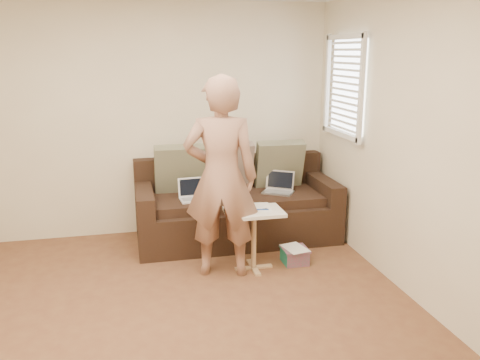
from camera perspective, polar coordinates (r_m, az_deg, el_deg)
The scene contains 17 objects.
floor at distance 3.99m, azimuth -6.94°, elevation -16.65°, with size 4.50×4.50×0.00m, color brown.
wall_back at distance 5.71m, azimuth -9.87°, elevation 6.69°, with size 4.00×4.00×0.00m, color beige.
wall_front at distance 1.41m, azimuth 2.08°, elevation -17.84°, with size 4.00×4.00×0.00m, color beige.
wall_right at distance 4.18m, azimuth 20.84°, elevation 3.15°, with size 4.50×4.50×0.00m, color beige.
window_blinds at distance 5.41m, azimuth 11.90°, elevation 10.44°, with size 0.12×0.88×1.08m, color white, non-canonical shape.
sofa at distance 5.55m, azimuth -0.38°, elevation -2.57°, with size 2.20×0.95×0.85m, color black, non-canonical shape.
pillow_left at distance 5.56m, azimuth -6.91°, elevation 1.25°, with size 0.55×0.14×0.55m, color #66684D, non-canonical shape.
pillow_mid at distance 5.64m, azimuth -1.34°, elevation 1.53°, with size 0.55×0.14×0.55m, color brown, non-canonical shape.
pillow_right at distance 5.78m, azimuth 4.52°, elevation 1.81°, with size 0.55×0.14×0.55m, color #66684D, non-canonical shape.
laptop_silver at distance 5.59m, azimuth 4.36°, elevation -1.48°, with size 0.32×0.23×0.22m, color #B7BABC, non-canonical shape.
laptop_white at distance 5.32m, azimuth -5.18°, elevation -2.33°, with size 0.31×0.23×0.23m, color white, non-canonical shape.
person at distance 4.55m, azimuth -2.19°, elevation 0.28°, with size 0.68×0.46×1.88m, color #9B6555.
side_table at distance 4.83m, azimuth 1.59°, elevation -6.85°, with size 0.54×0.38×0.60m, color silver, non-canonical shape.
drinking_glass at distance 4.77m, azimuth -0.90°, elevation -2.56°, with size 0.07×0.07×0.12m, color silver, non-canonical shape.
scissors at distance 4.72m, azimuth 2.20°, elevation -3.40°, with size 0.18×0.10×0.02m, color silver, non-canonical shape.
paper_on_table at distance 4.81m, azimuth 2.21°, elevation -3.14°, with size 0.21×0.30×0.00m, color white, non-canonical shape.
striped_box at distance 5.06m, azimuth 6.28°, elevation -8.56°, with size 0.25×0.25×0.16m, color #BB1C58, non-canonical shape.
Camera 1 is at (-0.32, -3.40, 2.06)m, focal length 37.30 mm.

